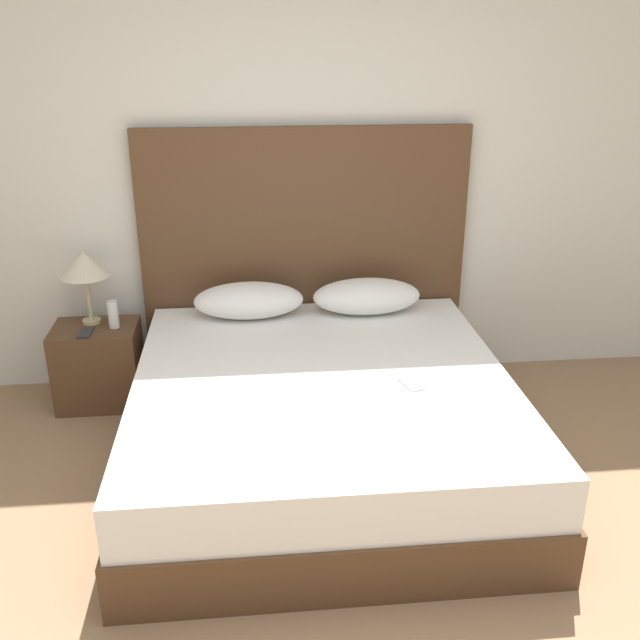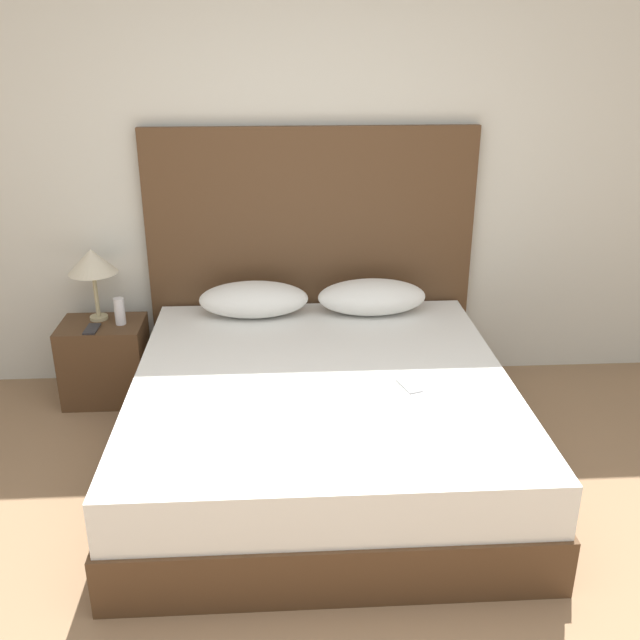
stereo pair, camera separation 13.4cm
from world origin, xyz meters
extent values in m
cube|color=silver|center=(0.00, 2.33, 1.35)|extent=(10.00, 0.06, 2.70)
cube|color=#4C331E|center=(0.03, 1.22, 0.13)|extent=(1.87, 2.00, 0.27)
cube|color=white|center=(0.03, 1.22, 0.39)|extent=(1.83, 1.96, 0.25)
cube|color=#4C331E|center=(0.03, 2.25, 0.79)|extent=(1.96, 0.05, 1.57)
ellipsoid|color=white|center=(-0.32, 2.02, 0.62)|extent=(0.64, 0.31, 0.21)
ellipsoid|color=white|center=(0.38, 2.02, 0.62)|extent=(0.64, 0.31, 0.21)
cube|color=#B7B7BC|center=(0.44, 1.08, 0.52)|extent=(0.11, 0.16, 0.01)
cube|color=#4C331E|center=(-1.21, 2.01, 0.24)|extent=(0.48, 0.36, 0.49)
cylinder|color=tan|center=(-1.24, 2.09, 0.50)|extent=(0.10, 0.10, 0.02)
cylinder|color=tan|center=(-1.24, 2.09, 0.64)|extent=(0.02, 0.02, 0.27)
cone|color=beige|center=(-1.24, 2.09, 0.85)|extent=(0.28, 0.28, 0.14)
cube|color=#232328|center=(-1.24, 1.92, 0.49)|extent=(0.07, 0.15, 0.01)
cylinder|color=silver|center=(-1.09, 2.00, 0.57)|extent=(0.06, 0.06, 0.16)
camera|label=1|loc=(-0.29, -1.89, 2.09)|focal=40.00mm
camera|label=2|loc=(-0.16, -1.90, 2.09)|focal=40.00mm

